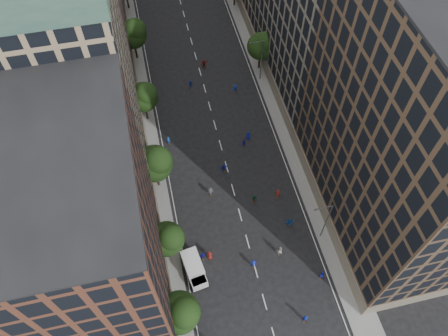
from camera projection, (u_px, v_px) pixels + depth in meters
name	position (u px, v px, depth m)	size (l,w,h in m)	color
ground	(210.00, 108.00, 77.90)	(240.00, 240.00, 0.00)	black
sidewalk_left	(138.00, 89.00, 80.44)	(4.00, 105.00, 0.15)	slate
sidewalk_right	(263.00, 69.00, 83.44)	(4.00, 105.00, 0.15)	slate
bldg_left_a	(90.00, 240.00, 47.26)	(14.00, 22.00, 30.00)	#542E20
bldg_left_b	(77.00, 74.00, 58.72)	(14.00, 26.00, 34.00)	#967F62
bldg_right_a	(406.00, 133.00, 51.71)	(14.00, 30.00, 36.00)	#4C3929
tree_left_0	(181.00, 312.00, 51.84)	(5.20, 5.20, 8.83)	black
tree_left_1	(168.00, 238.00, 57.64)	(4.80, 4.80, 8.21)	black
tree_left_2	(155.00, 163.00, 63.52)	(5.60, 5.60, 9.45)	black
tree_left_3	(144.00, 96.00, 71.63)	(5.00, 5.00, 8.58)	black
tree_left_4	(133.00, 33.00, 80.14)	(5.40, 5.40, 9.08)	black
tree_right_a	(262.00, 45.00, 78.95)	(5.00, 5.00, 8.39)	black
streetlamp_near	(325.00, 220.00, 59.61)	(2.64, 0.22, 9.06)	#595B60
streetlamp_far	(261.00, 58.00, 77.65)	(2.64, 0.22, 9.06)	#595B60
cargo_van	(194.00, 268.00, 59.59)	(3.19, 5.52, 2.79)	white
skater_1	(305.00, 318.00, 56.35)	(0.70, 0.46, 1.92)	navy
skater_2	(321.00, 275.00, 59.79)	(0.77, 0.60, 1.59)	#171EBE
skater_3	(253.00, 264.00, 60.68)	(1.02, 0.59, 1.58)	#1523AA
skater_4	(203.00, 256.00, 61.30)	(0.95, 0.40, 1.63)	#13149F
skater_5	(290.00, 222.00, 64.21)	(1.57, 0.50, 1.69)	#1448A2
skater_6	(210.00, 255.00, 61.22)	(0.91, 0.59, 1.86)	maroon
skater_7	(278.00, 193.00, 66.89)	(0.69, 0.45, 1.89)	maroon
skater_8	(279.00, 251.00, 61.62)	(0.92, 0.72, 1.89)	#B1B2AE
skater_9	(210.00, 192.00, 67.15)	(1.11, 0.64, 1.72)	#45454A
skater_10	(255.00, 198.00, 66.40)	(1.09, 0.45, 1.86)	#1A5834
skater_11	(224.00, 168.00, 69.69)	(1.51, 0.48, 1.63)	#141DA9
skater_12	(248.00, 136.00, 73.22)	(0.88, 0.57, 1.80)	#111691
skater_13	(168.00, 140.00, 72.76)	(0.62, 0.41, 1.70)	blue
skater_14	(244.00, 143.00, 72.46)	(0.80, 0.62, 1.65)	#121796
skater_15	(235.00, 89.00, 79.38)	(1.13, 0.65, 1.75)	#122897
skater_16	(191.00, 84.00, 80.06)	(0.99, 0.41, 1.68)	navy
skater_17	(204.00, 64.00, 83.03)	(1.64, 0.52, 1.77)	maroon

